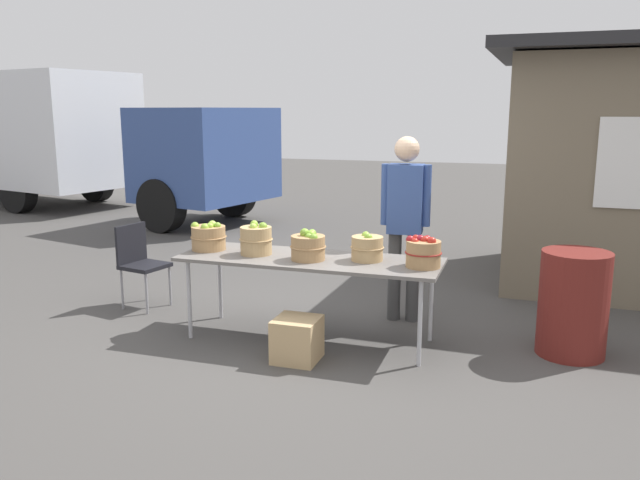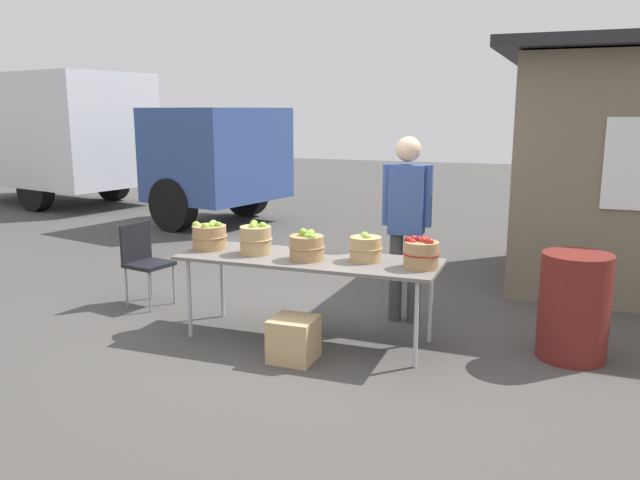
{
  "view_description": "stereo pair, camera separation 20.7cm",
  "coord_description": "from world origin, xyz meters",
  "px_view_note": "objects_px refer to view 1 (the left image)",
  "views": [
    {
      "loc": [
        1.78,
        -5.12,
        2.02
      ],
      "look_at": [
        0.0,
        0.3,
        0.85
      ],
      "focal_mm": 35.81,
      "sensor_mm": 36.0,
      "label": 1
    },
    {
      "loc": [
        1.97,
        -5.05,
        2.02
      ],
      "look_at": [
        0.0,
        0.3,
        0.85
      ],
      "focal_mm": 35.81,
      "sensor_mm": 36.0,
      "label": 2
    }
  ],
  "objects_px": {
    "apple_basket_red_0": "(423,252)",
    "trash_barrel": "(573,304)",
    "box_truck": "(71,136)",
    "folding_chair": "(140,259)",
    "market_table": "(309,262)",
    "apple_basket_green_2": "(308,246)",
    "apple_basket_green_1": "(256,240)",
    "apple_basket_green_3": "(367,247)",
    "vendor_adult": "(405,214)",
    "produce_crate": "(297,339)",
    "apple_basket_green_0": "(208,237)"
  },
  "relations": [
    {
      "from": "apple_basket_green_2",
      "to": "folding_chair",
      "type": "relative_size",
      "value": 0.36
    },
    {
      "from": "apple_basket_green_2",
      "to": "apple_basket_green_3",
      "type": "xyz_separation_m",
      "value": [
        0.49,
        0.14,
        -0.0
      ]
    },
    {
      "from": "vendor_adult",
      "to": "apple_basket_green_1",
      "type": "bearing_deg",
      "value": 30.72
    },
    {
      "from": "market_table",
      "to": "apple_basket_green_1",
      "type": "distance_m",
      "value": 0.53
    },
    {
      "from": "apple_basket_green_3",
      "to": "box_truck",
      "type": "relative_size",
      "value": 0.04
    },
    {
      "from": "vendor_adult",
      "to": "folding_chair",
      "type": "height_order",
      "value": "vendor_adult"
    },
    {
      "from": "market_table",
      "to": "trash_barrel",
      "type": "bearing_deg",
      "value": 9.04
    },
    {
      "from": "box_truck",
      "to": "trash_barrel",
      "type": "bearing_deg",
      "value": -16.78
    },
    {
      "from": "apple_basket_green_1",
      "to": "produce_crate",
      "type": "xyz_separation_m",
      "value": [
        0.56,
        -0.48,
        -0.7
      ]
    },
    {
      "from": "vendor_adult",
      "to": "market_table",
      "type": "bearing_deg",
      "value": 45.59
    },
    {
      "from": "apple_basket_green_0",
      "to": "apple_basket_green_3",
      "type": "bearing_deg",
      "value": 1.55
    },
    {
      "from": "apple_basket_green_3",
      "to": "produce_crate",
      "type": "relative_size",
      "value": 0.81
    },
    {
      "from": "apple_basket_green_2",
      "to": "apple_basket_green_3",
      "type": "relative_size",
      "value": 1.08
    },
    {
      "from": "apple_basket_green_3",
      "to": "trash_barrel",
      "type": "relative_size",
      "value": 0.33
    },
    {
      "from": "apple_basket_green_2",
      "to": "apple_basket_green_0",
      "type": "bearing_deg",
      "value": 174.5
    },
    {
      "from": "market_table",
      "to": "apple_basket_red_0",
      "type": "bearing_deg",
      "value": -1.16
    },
    {
      "from": "trash_barrel",
      "to": "produce_crate",
      "type": "bearing_deg",
      "value": -158.54
    },
    {
      "from": "market_table",
      "to": "box_truck",
      "type": "xyz_separation_m",
      "value": [
        -7.15,
        5.78,
        0.78
      ]
    },
    {
      "from": "apple_basket_green_2",
      "to": "box_truck",
      "type": "distance_m",
      "value": 9.28
    },
    {
      "from": "box_truck",
      "to": "market_table",
      "type": "bearing_deg",
      "value": -25.57
    },
    {
      "from": "folding_chair",
      "to": "trash_barrel",
      "type": "relative_size",
      "value": 0.97
    },
    {
      "from": "apple_basket_green_3",
      "to": "apple_basket_red_0",
      "type": "distance_m",
      "value": 0.5
    },
    {
      "from": "vendor_adult",
      "to": "produce_crate",
      "type": "height_order",
      "value": "vendor_adult"
    },
    {
      "from": "apple_basket_green_0",
      "to": "vendor_adult",
      "type": "distance_m",
      "value": 1.86
    },
    {
      "from": "apple_basket_red_0",
      "to": "box_truck",
      "type": "xyz_separation_m",
      "value": [
        -8.14,
        5.8,
        0.61
      ]
    },
    {
      "from": "market_table",
      "to": "folding_chair",
      "type": "relative_size",
      "value": 2.67
    },
    {
      "from": "apple_basket_red_0",
      "to": "produce_crate",
      "type": "height_order",
      "value": "apple_basket_red_0"
    },
    {
      "from": "vendor_adult",
      "to": "produce_crate",
      "type": "bearing_deg",
      "value": 60.4
    },
    {
      "from": "apple_basket_green_1",
      "to": "vendor_adult",
      "type": "relative_size",
      "value": 0.17
    },
    {
      "from": "apple_basket_green_2",
      "to": "produce_crate",
      "type": "bearing_deg",
      "value": -83.78
    },
    {
      "from": "box_truck",
      "to": "trash_barrel",
      "type": "xyz_separation_m",
      "value": [
        9.34,
        -5.43,
        -1.05
      ]
    },
    {
      "from": "vendor_adult",
      "to": "produce_crate",
      "type": "distance_m",
      "value": 1.67
    },
    {
      "from": "apple_basket_red_0",
      "to": "folding_chair",
      "type": "relative_size",
      "value": 0.35
    },
    {
      "from": "box_truck",
      "to": "produce_crate",
      "type": "relative_size",
      "value": 22.38
    },
    {
      "from": "apple_basket_green_1",
      "to": "apple_basket_green_2",
      "type": "bearing_deg",
      "value": -6.69
    },
    {
      "from": "apple_basket_green_0",
      "to": "trash_barrel",
      "type": "height_order",
      "value": "apple_basket_green_0"
    },
    {
      "from": "market_table",
      "to": "apple_basket_green_0",
      "type": "bearing_deg",
      "value": 178.56
    },
    {
      "from": "apple_basket_green_2",
      "to": "trash_barrel",
      "type": "xyz_separation_m",
      "value": [
        2.18,
        0.42,
        -0.43
      ]
    },
    {
      "from": "produce_crate",
      "to": "apple_basket_red_0",
      "type": "bearing_deg",
      "value": 26.72
    },
    {
      "from": "vendor_adult",
      "to": "box_truck",
      "type": "distance_m",
      "value": 9.3
    },
    {
      "from": "market_table",
      "to": "apple_basket_green_2",
      "type": "distance_m",
      "value": 0.17
    },
    {
      "from": "market_table",
      "to": "vendor_adult",
      "type": "distance_m",
      "value": 1.11
    },
    {
      "from": "apple_basket_green_2",
      "to": "apple_basket_red_0",
      "type": "distance_m",
      "value": 0.98
    },
    {
      "from": "market_table",
      "to": "trash_barrel",
      "type": "distance_m",
      "value": 2.24
    },
    {
      "from": "apple_basket_red_0",
      "to": "trash_barrel",
      "type": "xyz_separation_m",
      "value": [
        1.2,
        0.37,
        -0.43
      ]
    },
    {
      "from": "apple_basket_green_1",
      "to": "folding_chair",
      "type": "xyz_separation_m",
      "value": [
        -1.49,
        0.4,
        -0.37
      ]
    },
    {
      "from": "folding_chair",
      "to": "trash_barrel",
      "type": "bearing_deg",
      "value": -79.0
    },
    {
      "from": "trash_barrel",
      "to": "produce_crate",
      "type": "relative_size",
      "value": 2.47
    },
    {
      "from": "apple_basket_green_1",
      "to": "apple_basket_red_0",
      "type": "relative_size",
      "value": 1.0
    },
    {
      "from": "market_table",
      "to": "apple_basket_green_2",
      "type": "xyz_separation_m",
      "value": [
        0.02,
        -0.07,
        0.16
      ]
    }
  ]
}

